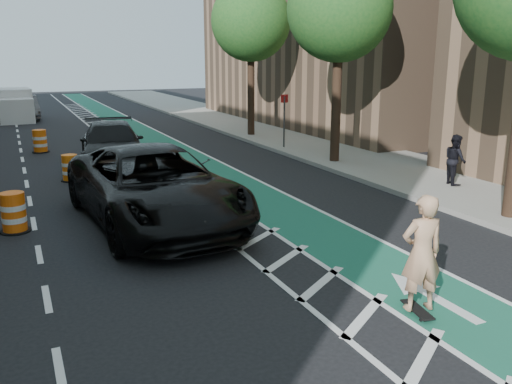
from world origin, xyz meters
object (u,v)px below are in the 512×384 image
barrel_a (14,213)px  suv_near (154,186)px  skateboarder (422,253)px  suv_far (112,145)px

barrel_a → suv_near: bearing=-12.2°
skateboarder → suv_near: size_ratio=0.28×
suv_far → skateboarder: bearing=-73.6°
skateboarder → suv_far: 14.89m
suv_near → suv_far: bearing=83.4°
suv_near → suv_far: 8.02m
skateboarder → suv_near: (-2.67, 6.69, -0.11)m
skateboarder → barrel_a: 9.50m
barrel_a → skateboarder: bearing=-51.3°
skateboarder → suv_near: 7.21m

